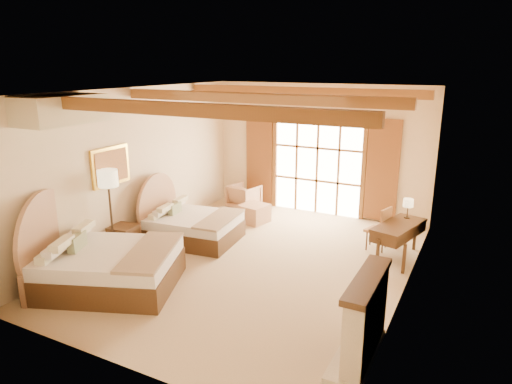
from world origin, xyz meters
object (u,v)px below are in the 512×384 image
Objects in this scene: bed_far at (188,223)px; armchair at (244,197)px; bed_near at (101,261)px; desk at (398,240)px; nightstand at (124,239)px.

bed_far is 2.81× the size of armchair.
bed_far is (0.07, 2.40, -0.07)m from bed_near.
nightstand is at bearing -140.60° from desk.
armchair is (0.74, 3.63, 0.04)m from nightstand.
desk is at bearing 172.53° from armchair.
desk reaches higher than nightstand.
bed_near is 4.84m from armchair.
bed_near reaches higher than desk.
armchair is at bearing 176.12° from desk.
bed_far is at bearing 52.73° from nightstand.
desk is (4.26, 3.41, -0.06)m from bed_near.
nightstand is (-0.70, -1.19, -0.08)m from bed_far.
desk is (4.19, 1.01, 0.01)m from bed_far.
bed_near is 5.46m from desk.
bed_near is at bearing -69.46° from nightstand.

